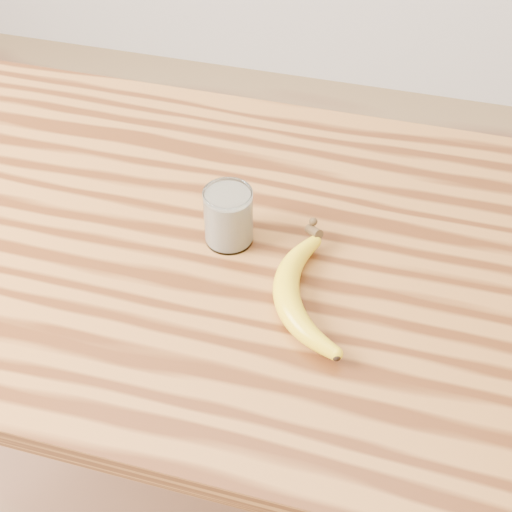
# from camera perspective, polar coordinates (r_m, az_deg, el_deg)

# --- Properties ---
(table) EXTENTS (1.20, 0.80, 0.90)m
(table) POSITION_cam_1_polar(r_m,az_deg,el_deg) (1.25, -8.06, -1.91)
(table) COLOR #9B6029
(table) RESTS_ON ground
(smoothie_glass) EXTENTS (0.08, 0.08, 0.09)m
(smoothie_glass) POSITION_cam_1_polar(r_m,az_deg,el_deg) (1.09, -2.22, 3.17)
(smoothie_glass) COLOR white
(smoothie_glass) RESTS_ON table
(banana) EXTENTS (0.22, 0.34, 0.04)m
(banana) POSITION_cam_1_polar(r_m,az_deg,el_deg) (1.01, 2.39, -3.17)
(banana) COLOR yellow
(banana) RESTS_ON table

